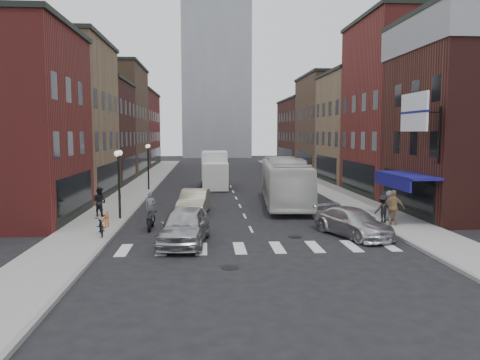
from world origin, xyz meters
The scene contains 31 objects.
ground centered at (0.00, 0.00, 0.00)m, with size 160.00×160.00×0.00m, color black.
sidewalk_left centered at (-8.50, 22.00, 0.07)m, with size 3.00×74.00×0.15m, color gray.
sidewalk_right centered at (8.50, 22.00, 0.07)m, with size 3.00×74.00×0.15m, color gray.
curb_left centered at (-7.00, 22.00, 0.00)m, with size 0.20×74.00×0.16m, color gray.
curb_right centered at (7.00, 22.00, 0.00)m, with size 0.20×74.00×0.16m, color gray.
crosswalk_stripes centered at (0.00, -3.00, 0.00)m, with size 12.00×2.20×0.01m, color silver.
bldg_left_mid_a centered at (-14.99, 14.00, 6.15)m, with size 10.30×10.20×12.30m.
bldg_left_mid_b centered at (-14.99, 24.00, 5.15)m, with size 10.30×10.20×10.30m.
bldg_left_far_a centered at (-14.99, 35.00, 6.65)m, with size 10.30×12.20×13.30m.
bldg_left_far_b centered at (-14.99, 49.00, 5.65)m, with size 10.30×16.20×11.30m.
bldg_right_mid_a centered at (15.00, 14.00, 7.15)m, with size 10.30×10.20×14.30m.
bldg_right_mid_b centered at (14.99, 24.00, 5.65)m, with size 10.30×10.20×11.30m.
bldg_right_far_a centered at (14.99, 35.00, 6.15)m, with size 10.30×12.20×12.30m.
bldg_right_far_b centered at (14.99, 49.00, 5.15)m, with size 10.30×16.20×10.30m.
awning_blue centered at (8.93, 2.50, 2.63)m, with size 1.80×5.00×0.78m.
billboard_sign centered at (8.59, 0.50, 6.13)m, with size 1.52×3.00×3.70m.
distant_tower centered at (0.00, 78.00, 25.00)m, with size 14.00×14.00×50.00m, color #9399A0.
streetlamp_near centered at (-7.40, 4.00, 2.91)m, with size 0.32×1.22×4.11m.
streetlamp_far centered at (-7.40, 18.00, 2.91)m, with size 0.32×1.22×4.11m.
bike_rack centered at (-7.60, 1.30, 0.55)m, with size 0.08×0.68×0.80m.
box_truck centered at (-1.51, 20.28, 1.65)m, with size 2.46×7.70×3.34m.
motorcycle_rider centered at (-5.32, 1.38, 0.94)m, with size 0.58×1.97×2.01m.
transit_bus centered at (3.24, 9.36, 1.66)m, with size 2.79×11.92×3.32m, color silver.
sedan_left_near centered at (-3.38, -2.04, 0.86)m, with size 2.03×5.05×1.72m, color #ADADB1.
sedan_left_far centered at (-3.11, 6.00, 0.78)m, with size 1.64×4.72×1.55m, color #ACA38B.
curb_car centered at (4.90, -1.01, 0.69)m, with size 1.94×4.76×1.38m, color silver.
parked_bicycle centered at (-7.50, -0.46, 0.62)m, with size 0.63×1.80×0.95m, color black.
ped_left_solo centered at (-8.72, 4.78, 1.02)m, with size 0.85×0.49×1.74m, color black.
ped_right_a centered at (7.40, 1.52, 0.92)m, with size 0.99×0.49×1.54m, color black.
ped_right_b centered at (7.70, 0.82, 1.11)m, with size 1.13×0.56×1.92m, color #9A7A4E.
ped_right_c centered at (8.03, 2.16, 1.01)m, with size 0.84×0.55×1.72m, color slate.
Camera 1 is at (-2.40, -23.38, 5.14)m, focal length 35.00 mm.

